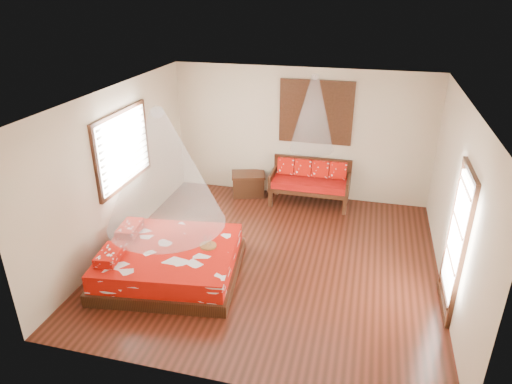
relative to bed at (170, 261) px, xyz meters
The scene contains 10 objects.
room 2.07m from the bed, 29.79° to the left, with size 5.54×5.54×2.84m.
bed is the anchor object (origin of this frame).
daybed 3.71m from the bed, 60.89° to the left, with size 1.67×0.74×0.94m.
storage_chest 3.33m from the bed, 82.83° to the left, with size 0.85×0.72×0.50m.
shutter_panel 4.33m from the bed, 63.27° to the left, with size 1.52×0.06×1.32m.
window_left 2.17m from the bed, 139.03° to the left, with size 0.10×1.74×1.34m.
glazed_door 4.30m from the bed, ahead, with size 0.08×1.02×2.16m.
wine_tray 0.70m from the bed, 18.30° to the left, with size 0.27×0.27×0.21m.
mosquito_net_main 1.60m from the bed, ahead, with size 1.80×1.80×1.80m, color white.
mosquito_net_daybed 3.99m from the bed, 59.91° to the left, with size 0.89×0.89×1.50m, color white.
Camera 1 is at (1.39, -6.52, 4.32)m, focal length 32.00 mm.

